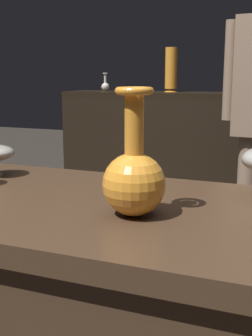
{
  "coord_description": "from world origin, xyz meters",
  "views": [
    {
      "loc": [
        0.4,
        -0.95,
        1.11
      ],
      "look_at": [
        0.03,
        -0.03,
        0.9
      ],
      "focal_mm": 47.06,
      "sensor_mm": 36.0,
      "label": 1
    }
  ],
  "objects_px": {
    "shelf_vase_center": "(242,79)",
    "vase_centerpiece": "(134,176)",
    "shelf_vase_far_left": "(105,85)",
    "shelf_vase_left": "(171,70)"
  },
  "relations": [
    {
      "from": "shelf_vase_center",
      "to": "vase_centerpiece",
      "type": "bearing_deg",
      "value": -88.41
    },
    {
      "from": "shelf_vase_left",
      "to": "shelf_vase_far_left",
      "type": "bearing_deg",
      "value": -176.51
    },
    {
      "from": "shelf_vase_far_left",
      "to": "shelf_vase_left",
      "type": "height_order",
      "value": "shelf_vase_left"
    },
    {
      "from": "vase_centerpiece",
      "to": "shelf_vase_far_left",
      "type": "bearing_deg",
      "value": 115.7
    },
    {
      "from": "shelf_vase_far_left",
      "to": "shelf_vase_left",
      "type": "xyz_separation_m",
      "value": [
        0.52,
        0.03,
        0.12
      ]
    },
    {
      "from": "shelf_vase_far_left",
      "to": "shelf_vase_left",
      "type": "distance_m",
      "value": 0.53
    },
    {
      "from": "vase_centerpiece",
      "to": "shelf_vase_far_left",
      "type": "xyz_separation_m",
      "value": [
        -1.1,
        2.29,
        0.14
      ]
    },
    {
      "from": "shelf_vase_center",
      "to": "shelf_vase_left",
      "type": "bearing_deg",
      "value": 174.58
    },
    {
      "from": "shelf_vase_left",
      "to": "shelf_vase_center",
      "type": "height_order",
      "value": "shelf_vase_left"
    },
    {
      "from": "vase_centerpiece",
      "to": "shelf_vase_left",
      "type": "relative_size",
      "value": 0.89
    }
  ]
}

